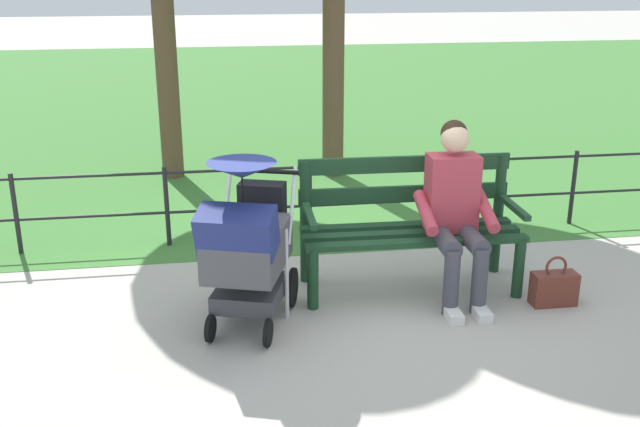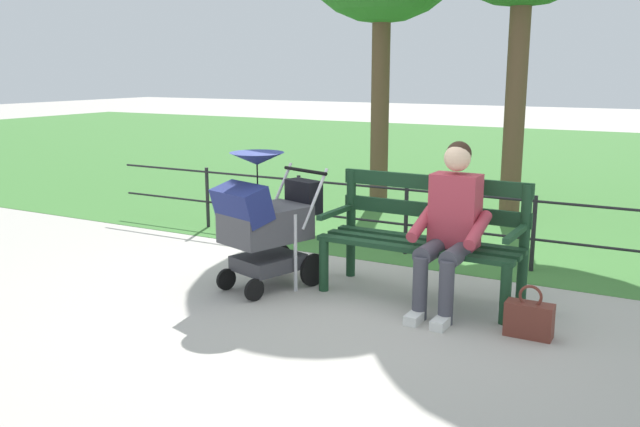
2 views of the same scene
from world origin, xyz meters
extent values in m
plane|color=#ADA89E|center=(0.00, 0.00, 0.00)|extent=(60.00, 60.00, 0.00)
cube|color=#3D7533|center=(0.00, -8.80, 0.00)|extent=(40.00, 16.00, 0.01)
cube|color=#193D23|center=(-0.59, -0.18, 0.45)|extent=(1.60, 0.14, 0.04)
cube|color=#193D23|center=(-0.58, 0.00, 0.45)|extent=(1.60, 0.14, 0.04)
cube|color=#193D23|center=(-0.58, 0.18, 0.45)|extent=(1.60, 0.14, 0.04)
cube|color=#193D23|center=(-0.59, -0.28, 0.67)|extent=(1.60, 0.08, 0.12)
cube|color=#193D23|center=(-0.59, -0.28, 0.90)|extent=(1.60, 0.08, 0.12)
cylinder|color=#193D23|center=(-1.33, 0.22, 0.23)|extent=(0.08, 0.08, 0.45)
cylinder|color=#193D23|center=(-1.34, -0.26, 0.47)|extent=(0.08, 0.08, 0.95)
cube|color=#193D23|center=(-1.33, 0.02, 0.63)|extent=(0.06, 0.56, 0.04)
cylinder|color=#193D23|center=(0.17, 0.18, 0.23)|extent=(0.08, 0.08, 0.45)
cylinder|color=#193D23|center=(0.16, -0.30, 0.47)|extent=(0.08, 0.08, 0.95)
cube|color=#193D23|center=(0.17, -0.02, 0.63)|extent=(0.06, 0.56, 0.04)
cylinder|color=#42424C|center=(-0.96, 0.22, 0.47)|extent=(0.15, 0.40, 0.14)
cylinder|color=#42424C|center=(-0.76, 0.22, 0.47)|extent=(0.15, 0.40, 0.14)
cylinder|color=#42424C|center=(-0.95, 0.42, 0.24)|extent=(0.11, 0.11, 0.47)
cylinder|color=#42424C|center=(-0.75, 0.42, 0.24)|extent=(0.11, 0.11, 0.47)
cube|color=silver|center=(-0.95, 0.50, 0.04)|extent=(0.11, 0.22, 0.07)
cube|color=silver|center=(-0.75, 0.50, 0.04)|extent=(0.11, 0.22, 0.07)
cube|color=#B23847|center=(-0.86, 0.00, 0.75)|extent=(0.37, 0.23, 0.56)
cylinder|color=#B23847|center=(-1.08, 0.13, 0.65)|extent=(0.10, 0.43, 0.23)
cylinder|color=#B23847|center=(-0.64, 0.11, 0.65)|extent=(0.10, 0.43, 0.23)
sphere|color=beige|center=(-0.86, 0.00, 1.15)|extent=(0.20, 0.20, 0.20)
sphere|color=black|center=(-0.87, -0.03, 1.18)|extent=(0.19, 0.19, 0.19)
cylinder|color=black|center=(0.31, 0.11, 0.14)|extent=(0.12, 0.28, 0.28)
cylinder|color=black|center=(0.75, -0.03, 0.14)|extent=(0.12, 0.28, 0.28)
cylinder|color=black|center=(0.53, 0.67, 0.09)|extent=(0.08, 0.18, 0.18)
cylinder|color=black|center=(0.89, 0.56, 0.09)|extent=(0.08, 0.18, 0.18)
cube|color=#38383D|center=(0.62, 0.33, 0.22)|extent=(0.56, 0.62, 0.12)
cylinder|color=silver|center=(0.37, 0.31, 0.33)|extent=(0.03, 0.03, 0.65)
cylinder|color=silver|center=(0.81, 0.16, 0.33)|extent=(0.03, 0.03, 0.65)
cube|color=#47474C|center=(0.63, 0.35, 0.55)|extent=(0.65, 0.79, 0.28)
cube|color=navy|center=(0.70, 0.58, 0.75)|extent=(0.55, 0.44, 0.33)
cylinder|color=black|center=(0.49, -0.07, 0.95)|extent=(0.50, 0.19, 0.03)
cylinder|color=silver|center=(0.30, 0.10, 0.75)|extent=(0.12, 0.29, 0.49)
cylinder|color=silver|center=(0.74, -0.05, 0.75)|extent=(0.12, 0.29, 0.49)
cone|color=navy|center=(0.65, 0.42, 1.10)|extent=(0.55, 0.55, 0.10)
cylinder|color=black|center=(0.65, 0.42, 0.92)|extent=(0.01, 0.01, 0.30)
cube|color=black|center=(0.50, -0.05, 0.73)|extent=(0.35, 0.25, 0.28)
cube|color=brown|center=(-1.53, 0.38, 0.12)|extent=(0.32, 0.14, 0.24)
torus|color=brown|center=(-1.53, 0.38, 0.29)|extent=(0.16, 0.02, 0.16)
cylinder|color=black|center=(-1.23, -1.21, 0.35)|extent=(0.04, 0.04, 0.70)
cylinder|color=black|center=(0.00, -1.21, 0.35)|extent=(0.04, 0.04, 0.70)
cylinder|color=black|center=(1.23, -1.21, 0.35)|extent=(0.04, 0.04, 0.70)
cylinder|color=black|center=(2.45, -1.21, 0.35)|extent=(0.04, 0.04, 0.70)
cylinder|color=black|center=(0.00, -1.21, 0.65)|extent=(7.35, 0.02, 0.02)
cylinder|color=black|center=(0.00, -1.21, 0.30)|extent=(7.35, 0.02, 0.02)
cylinder|color=brown|center=(1.26, -3.41, 1.37)|extent=(0.24, 0.24, 2.74)
cylinder|color=brown|center=(-0.55, -3.20, 1.43)|extent=(0.24, 0.24, 2.86)
camera|label=1|loc=(0.84, 4.85, 2.33)|focal=41.38mm
camera|label=2|loc=(-2.37, 4.90, 1.80)|focal=37.94mm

